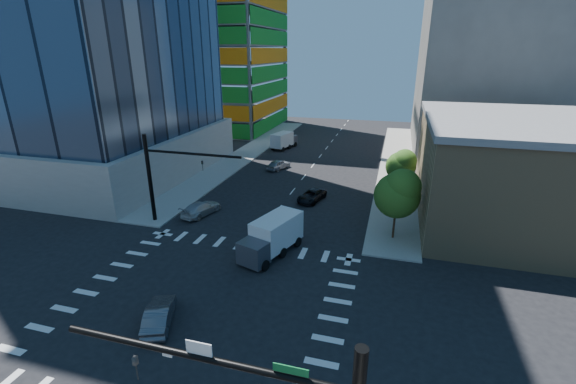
% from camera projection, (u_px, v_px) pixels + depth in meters
% --- Properties ---
extents(ground, '(160.00, 160.00, 0.00)m').
position_uv_depth(ground, '(203.00, 305.00, 26.88)').
color(ground, black).
rests_on(ground, ground).
extents(road_markings, '(20.00, 20.00, 0.01)m').
position_uv_depth(road_markings, '(203.00, 305.00, 26.88)').
color(road_markings, silver).
rests_on(road_markings, ground).
extents(sidewalk_ne, '(5.00, 60.00, 0.15)m').
position_uv_depth(sidewalk_ne, '(397.00, 164.00, 59.79)').
color(sidewalk_ne, gray).
rests_on(sidewalk_ne, ground).
extents(sidewalk_nw, '(5.00, 60.00, 0.15)m').
position_uv_depth(sidewalk_nw, '(247.00, 153.00, 66.16)').
color(sidewalk_nw, gray).
rests_on(sidewalk_nw, ground).
extents(construction_building, '(25.16, 34.50, 70.60)m').
position_uv_depth(construction_building, '(215.00, 11.00, 81.27)').
color(construction_building, slate).
rests_on(construction_building, ground).
extents(commercial_building, '(20.50, 22.50, 10.60)m').
position_uv_depth(commercial_building, '(528.00, 172.00, 38.55)').
color(commercial_building, '#9D835B').
rests_on(commercial_building, ground).
extents(bg_building_ne, '(24.00, 30.00, 28.00)m').
position_uv_depth(bg_building_ne, '(495.00, 68.00, 64.83)').
color(bg_building_ne, '#67615C').
rests_on(bg_building_ne, ground).
extents(signal_mast_nw, '(10.20, 0.40, 9.00)m').
position_uv_depth(signal_mast_nw, '(162.00, 172.00, 37.91)').
color(signal_mast_nw, black).
rests_on(signal_mast_nw, sidewalk_nw).
extents(tree_south, '(4.16, 4.16, 6.82)m').
position_uv_depth(tree_south, '(399.00, 193.00, 34.60)').
color(tree_south, '#382316').
rests_on(tree_south, sidewalk_ne).
extents(tree_north, '(3.54, 3.52, 5.78)m').
position_uv_depth(tree_north, '(402.00, 165.00, 45.60)').
color(tree_north, '#382316').
rests_on(tree_north, sidewalk_ne).
extents(car_nb_far, '(3.21, 4.98, 1.28)m').
position_uv_depth(car_nb_far, '(312.00, 196.00, 45.32)').
color(car_nb_far, black).
rests_on(car_nb_far, ground).
extents(car_sb_near, '(3.25, 5.35, 1.45)m').
position_uv_depth(car_sb_near, '(201.00, 208.00, 41.47)').
color(car_sb_near, silver).
rests_on(car_sb_near, ground).
extents(car_sb_mid, '(3.12, 4.65, 1.47)m').
position_uv_depth(car_sb_mid, '(278.00, 164.00, 57.43)').
color(car_sb_mid, '#A1A2A9').
rests_on(car_sb_mid, ground).
extents(car_sb_cross, '(3.04, 4.58, 1.43)m').
position_uv_depth(car_sb_cross, '(159.00, 315.00, 24.77)').
color(car_sb_cross, '#545359').
rests_on(car_sb_cross, ground).
extents(box_truck_near, '(4.36, 6.59, 3.19)m').
position_uv_depth(box_truck_near, '(270.00, 240.00, 33.03)').
color(box_truck_near, black).
rests_on(box_truck_near, ground).
extents(box_truck_far, '(3.70, 5.98, 2.92)m').
position_uv_depth(box_truck_far, '(285.00, 141.00, 69.60)').
color(box_truck_far, black).
rests_on(box_truck_far, ground).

